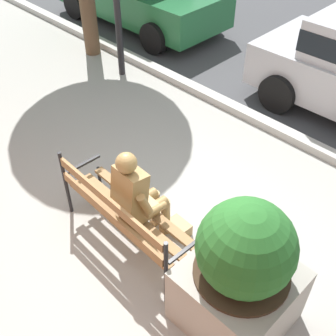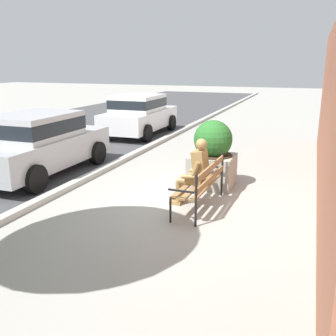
{
  "view_description": "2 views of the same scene",
  "coord_description": "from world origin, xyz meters",
  "views": [
    {
      "loc": [
        2.43,
        -2.1,
        3.92
      ],
      "look_at": [
        -0.14,
        0.47,
        0.75
      ],
      "focal_mm": 44.96,
      "sensor_mm": 36.0,
      "label": 1
    },
    {
      "loc": [
        -6.97,
        -2.1,
        2.75
      ],
      "look_at": [
        -0.14,
        0.47,
        0.75
      ],
      "focal_mm": 41.01,
      "sensor_mm": 36.0,
      "label": 2
    }
  ],
  "objects": [
    {
      "name": "concrete_planter",
      "position": [
        1.32,
        -0.06,
        0.72
      ],
      "size": [
        0.97,
        0.97,
        1.53
      ],
      "color": "gray",
      "rests_on": "ground"
    },
    {
      "name": "bronze_statue_seated",
      "position": [
        -0.05,
        -0.03,
        0.67
      ],
      "size": [
        0.66,
        0.76,
        1.37
      ],
      "color": "olive",
      "rests_on": "ground"
    },
    {
      "name": "curb_stone",
      "position": [
        0.0,
        2.9,
        0.06
      ],
      "size": [
        60.0,
        0.2,
        0.12
      ],
      "primitive_type": "cube",
      "color": "#B2AFA8",
      "rests_on": "ground"
    },
    {
      "name": "ground_plane",
      "position": [
        0.0,
        0.0,
        0.0
      ],
      "size": [
        80.0,
        80.0,
        0.0
      ],
      "primitive_type": "plane",
      "color": "#9E9B93"
    },
    {
      "name": "park_bench",
      "position": [
        -0.15,
        -0.24,
        0.54
      ],
      "size": [
        1.81,
        0.58,
        0.95
      ],
      "color": "olive",
      "rests_on": "ground"
    }
  ]
}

